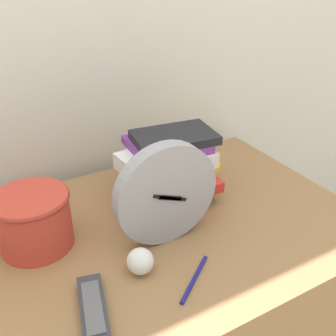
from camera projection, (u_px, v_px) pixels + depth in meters
name	position (u px, v px, depth m)	size (l,w,h in m)	color
wall_back	(63.00, 10.00, 0.98)	(6.00, 0.04, 2.40)	silver
desk_clock	(166.00, 194.00, 0.83)	(0.23, 0.04, 0.23)	#99999E
book_stack	(170.00, 166.00, 1.00)	(0.25, 0.21, 0.17)	green
basket	(33.00, 219.00, 0.83)	(0.17, 0.17, 0.13)	#C63D2D
tv_remote	(93.00, 311.00, 0.69)	(0.08, 0.17, 0.02)	#333338
crumpled_paper_ball	(140.00, 261.00, 0.78)	(0.05, 0.05, 0.05)	white
pen	(194.00, 279.00, 0.77)	(0.11, 0.09, 0.01)	navy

